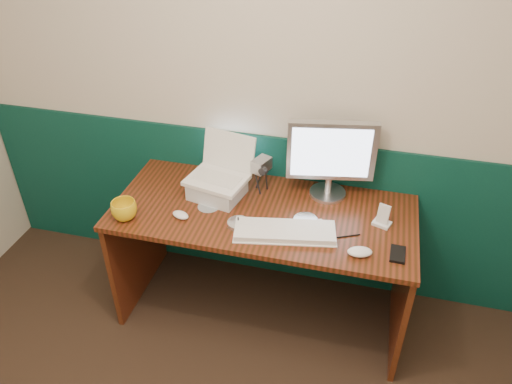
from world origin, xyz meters
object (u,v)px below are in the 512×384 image
(mug, at_px, (124,210))
(laptop, at_px, (216,161))
(keyboard, at_px, (285,232))
(monitor, at_px, (331,158))
(desk, at_px, (262,263))
(camcorder, at_px, (261,175))

(mug, bearing_deg, laptop, 37.97)
(keyboard, bearing_deg, monitor, 57.67)
(desk, relative_size, camcorder, 7.88)
(monitor, bearing_deg, keyboard, -122.33)
(desk, distance_m, keyboard, 0.45)
(keyboard, bearing_deg, laptop, 140.47)
(desk, distance_m, monitor, 0.72)
(keyboard, xyz_separation_m, mug, (-0.83, -0.08, 0.04))
(desk, height_order, keyboard, keyboard)
(mug, bearing_deg, keyboard, 5.22)
(mug, distance_m, camcorder, 0.75)
(monitor, xyz_separation_m, camcorder, (-0.37, -0.05, -0.13))
(desk, xyz_separation_m, mug, (-0.68, -0.24, 0.43))
(desk, height_order, camcorder, camcorder)
(desk, relative_size, mug, 12.12)
(laptop, distance_m, camcorder, 0.27)
(mug, bearing_deg, camcorder, 34.20)
(keyboard, relative_size, camcorder, 2.45)
(keyboard, xyz_separation_m, camcorder, (-0.21, 0.35, 0.09))
(desk, height_order, monitor, monitor)
(desk, relative_size, laptop, 5.18)
(monitor, bearing_deg, mug, -164.80)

